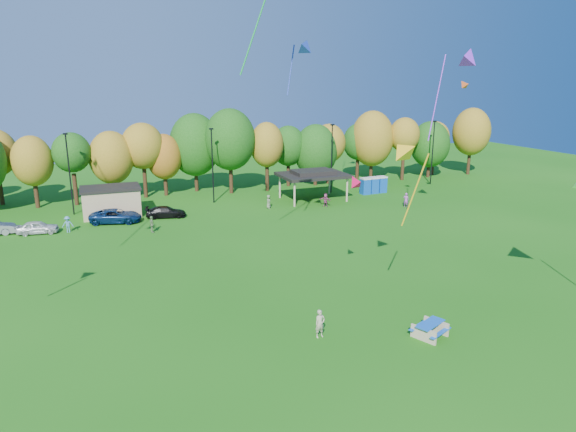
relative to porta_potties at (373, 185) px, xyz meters
name	(u,v)px	position (x,y,z in m)	size (l,w,h in m)	color
ground	(356,372)	(-23.08, -37.60, -1.10)	(160.00, 160.00, 0.00)	#19600F
tree_line	(179,150)	(-24.11, 7.92, 4.82)	(93.57, 10.55, 11.15)	black
lamp_posts	(212,163)	(-21.08, 2.40, 3.80)	(64.50, 0.25, 9.09)	black
utility_building	(111,201)	(-33.08, 0.40, 0.54)	(6.30, 4.30, 3.25)	tan
pavilion	(313,174)	(-9.08, -0.60, 2.13)	(8.20, 6.20, 3.77)	tan
porta_potties	(373,185)	(0.00, 0.00, 0.00)	(3.75, 1.37, 2.18)	#0D4AB1
picnic_table	(430,329)	(-17.21, -35.77, -0.59)	(2.51, 2.34, 0.87)	tan
kite_flyer	(320,324)	(-23.25, -33.48, -0.24)	(0.62, 0.41, 1.71)	tan
car_a	(38,227)	(-40.26, -4.36, -0.45)	(1.53, 3.81, 1.30)	silver
car_c	(116,216)	(-32.88, -2.91, -0.37)	(2.42, 5.25, 1.46)	navy
car_d	(166,212)	(-27.62, -2.67, -0.48)	(1.74, 4.29, 1.24)	black
far_person_0	(152,224)	(-29.76, -8.03, -0.26)	(0.99, 0.41, 1.68)	#688753
far_person_1	(406,200)	(-0.41, -8.21, -0.23)	(0.64, 0.42, 1.74)	#A64FA7
far_person_2	(68,224)	(-37.50, -4.93, -0.28)	(1.06, 0.61, 1.64)	teal
far_person_3	(269,202)	(-15.78, -2.87, -0.29)	(0.79, 0.51, 1.62)	#6B7C55
far_person_5	(325,200)	(-9.14, -4.43, -0.29)	(1.49, 0.48, 1.61)	#923C65
kite_3	(408,151)	(-16.54, -31.51, 9.26)	(1.84, 3.42, 5.57)	yellow
kite_4	(463,84)	(2.51, -13.08, 13.13)	(1.25, 1.45, 1.22)	#BE4516
kite_5	(355,181)	(-19.28, -29.86, 7.30)	(1.08, 1.30, 1.14)	#CC0B3E
kite_8	(305,46)	(-19.09, -21.14, 15.99)	(2.35, 2.41, 4.49)	#1B3498
kite_12	(468,56)	(-3.22, -20.27, 15.53)	(4.72, 3.43, 8.54)	#902BE6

